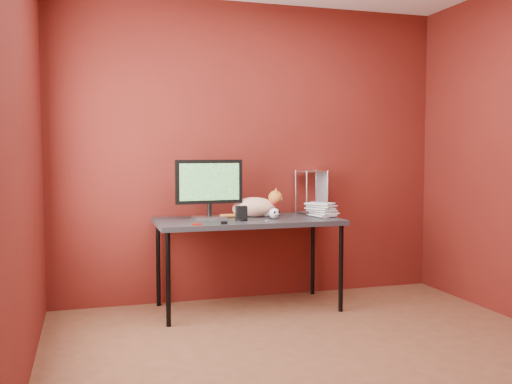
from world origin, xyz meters
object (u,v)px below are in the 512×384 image
object	(u,v)px
skull_mug	(274,213)
speaker	(241,214)
book_stack	(316,139)
monitor	(209,186)
desk	(248,225)
cat	(255,207)

from	to	relation	value
skull_mug	speaker	size ratio (longest dim) A/B	0.80
speaker	book_stack	size ratio (longest dim) A/B	0.09
book_stack	monitor	bearing A→B (deg)	171.81
monitor	book_stack	xyz separation A→B (m)	(0.88, -0.13, 0.38)
desk	book_stack	bearing A→B (deg)	-3.76
monitor	cat	bearing A→B (deg)	0.88
cat	desk	bearing A→B (deg)	-110.16
skull_mug	speaker	xyz separation A→B (m)	(-0.29, -0.04, 0.01)
monitor	skull_mug	xyz separation A→B (m)	(0.51, -0.16, -0.23)
desk	speaker	size ratio (longest dim) A/B	12.68
desk	cat	world-z (taller)	cat
speaker	book_stack	bearing A→B (deg)	8.09
desk	book_stack	distance (m)	0.91
speaker	book_stack	distance (m)	0.90
monitor	skull_mug	world-z (taller)	monitor
cat	speaker	distance (m)	0.29
desk	skull_mug	xyz separation A→B (m)	(0.20, -0.07, 0.10)
desk	speaker	distance (m)	0.18
book_stack	skull_mug	bearing A→B (deg)	-175.08
monitor	book_stack	distance (m)	0.97
monitor	speaker	bearing A→B (deg)	-45.67
skull_mug	book_stack	size ratio (longest dim) A/B	0.07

